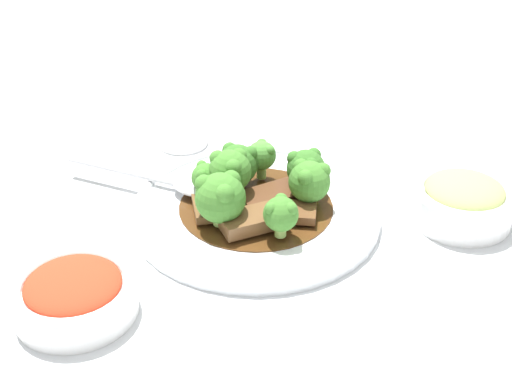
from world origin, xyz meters
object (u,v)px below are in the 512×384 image
at_px(side_bowl_appetizer, 463,200).
at_px(broccoli_floret_3, 237,163).
at_px(broccoli_floret_7, 306,168).
at_px(broccoli_floret_4, 220,197).
at_px(broccoli_floret_6, 206,177).
at_px(broccoli_floret_2, 281,213).
at_px(main_plate, 256,210).
at_px(beef_strip_0, 290,212).
at_px(beef_strip_1, 205,208).
at_px(side_bowl_kimchi, 74,294).
at_px(serving_spoon, 189,183).
at_px(sauce_dish, 182,139).
at_px(broccoli_floret_5, 262,155).
at_px(beef_strip_2, 253,220).
at_px(beef_strip_3, 272,195).
at_px(broccoli_floret_1, 230,171).
at_px(broccoli_floret_0, 309,181).

bearing_deg(side_bowl_appetizer, broccoli_floret_3, -78.90).
bearing_deg(broccoli_floret_7, broccoli_floret_4, -31.27).
bearing_deg(broccoli_floret_6, broccoli_floret_2, 68.92).
distance_m(main_plate, broccoli_floret_3, 0.06).
xyz_separation_m(beef_strip_0, side_bowl_appetizer, (-0.09, 0.17, 0.00)).
relative_size(beef_strip_1, side_bowl_kimchi, 0.49).
height_order(beef_strip_0, serving_spoon, serving_spoon).
relative_size(broccoli_floret_4, side_bowl_kimchi, 0.51).
xyz_separation_m(broccoli_floret_2, broccoli_floret_6, (-0.04, -0.10, -0.00)).
height_order(beef_strip_0, sauce_dish, beef_strip_0).
bearing_deg(broccoli_floret_6, beef_strip_0, 89.59).
height_order(broccoli_floret_2, broccoli_floret_5, broccoli_floret_5).
xyz_separation_m(beef_strip_2, broccoli_floret_6, (-0.04, -0.07, 0.02)).
relative_size(main_plate, side_bowl_appetizer, 2.51).
distance_m(beef_strip_2, broccoli_floret_7, 0.10).
bearing_deg(broccoli_floret_2, side_bowl_kimchi, -41.03).
bearing_deg(broccoli_floret_2, beef_strip_3, -151.97).
distance_m(broccoli_floret_4, broccoli_floret_7, 0.12).
distance_m(beef_strip_2, broccoli_floret_4, 0.04).
height_order(beef_strip_1, broccoli_floret_2, broccoli_floret_2).
height_order(beef_strip_2, sauce_dish, beef_strip_2).
xyz_separation_m(broccoli_floret_3, side_bowl_kimchi, (0.25, -0.06, -0.02)).
relative_size(broccoli_floret_7, serving_spoon, 0.23).
xyz_separation_m(broccoli_floret_4, broccoli_floret_7, (-0.10, 0.06, -0.01)).
relative_size(beef_strip_2, broccoli_floret_7, 1.53).
height_order(beef_strip_2, serving_spoon, beef_strip_2).
bearing_deg(beef_strip_3, side_bowl_appetizer, 108.57).
bearing_deg(broccoli_floret_2, main_plate, -135.70).
distance_m(main_plate, broccoli_floret_4, 0.07).
bearing_deg(broccoli_floret_4, broccoli_floret_6, -138.86).
bearing_deg(serving_spoon, beef_strip_1, 46.19).
distance_m(beef_strip_3, broccoli_floret_5, 0.06).
height_order(broccoli_floret_4, side_bowl_kimchi, broccoli_floret_4).
bearing_deg(main_plate, broccoli_floret_1, -88.35).
relative_size(beef_strip_2, broccoli_floret_3, 1.56).
bearing_deg(broccoli_floret_2, side_bowl_appetizer, 127.92).
relative_size(beef_strip_2, broccoli_floret_2, 1.67).
bearing_deg(main_plate, sauce_dish, -128.95).
xyz_separation_m(broccoli_floret_4, side_bowl_kimchi, (0.16, -0.08, -0.03)).
relative_size(beef_strip_2, broccoli_floret_1, 1.29).
xyz_separation_m(broccoli_floret_0, broccoli_floret_3, (-0.01, -0.09, -0.00)).
relative_size(broccoli_floret_6, serving_spoon, 0.20).
bearing_deg(beef_strip_2, beef_strip_1, -96.54).
distance_m(broccoli_floret_0, side_bowl_kimchi, 0.28).
height_order(broccoli_floret_0, side_bowl_kimchi, broccoli_floret_0).
distance_m(broccoli_floret_7, side_bowl_appetizer, 0.18).
bearing_deg(beef_strip_2, broccoli_floret_6, -116.15).
bearing_deg(sauce_dish, broccoli_floret_3, 52.02).
relative_size(broccoli_floret_0, broccoli_floret_5, 1.07).
height_order(broccoli_floret_3, broccoli_floret_4, broccoli_floret_4).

